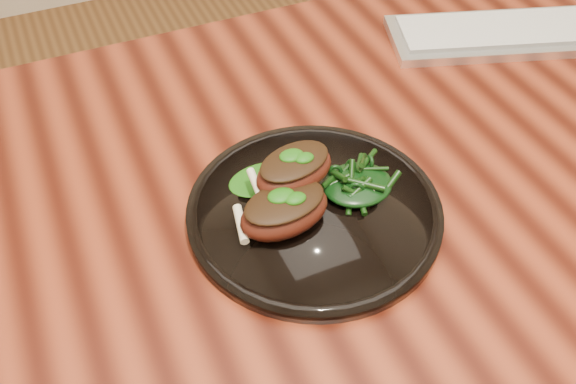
% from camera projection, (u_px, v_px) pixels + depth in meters
% --- Properties ---
extents(desk, '(1.60, 0.80, 0.75)m').
position_uv_depth(desk, '(331.00, 211.00, 0.88)').
color(desk, '#360E06').
rests_on(desk, ground).
extents(plate, '(0.30, 0.30, 0.02)m').
position_uv_depth(plate, '(314.00, 211.00, 0.76)').
color(plate, black).
rests_on(plate, desk).
extents(lamb_chop_front, '(0.12, 0.08, 0.05)m').
position_uv_depth(lamb_chop_front, '(284.00, 210.00, 0.71)').
color(lamb_chop_front, '#49180E').
rests_on(lamb_chop_front, plate).
extents(lamb_chop_back, '(0.11, 0.09, 0.04)m').
position_uv_depth(lamb_chop_back, '(294.00, 169.00, 0.74)').
color(lamb_chop_back, '#49180E').
rests_on(lamb_chop_back, plate).
extents(herb_smear, '(0.09, 0.06, 0.01)m').
position_uv_depth(herb_smear, '(264.00, 179.00, 0.78)').
color(herb_smear, '#0D4707').
rests_on(herb_smear, plate).
extents(greens_heap, '(0.09, 0.08, 0.03)m').
position_uv_depth(greens_heap, '(358.00, 181.00, 0.76)').
color(greens_heap, black).
rests_on(greens_heap, plate).
extents(keyboard, '(0.46, 0.26, 0.02)m').
position_uv_depth(keyboard, '(526.00, 32.00, 1.03)').
color(keyboard, silver).
rests_on(keyboard, desk).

